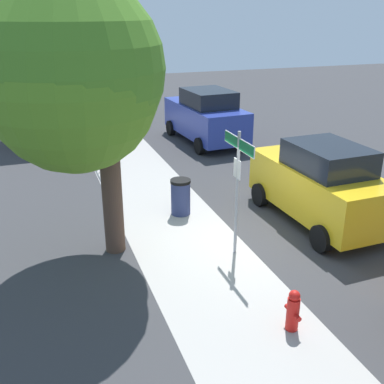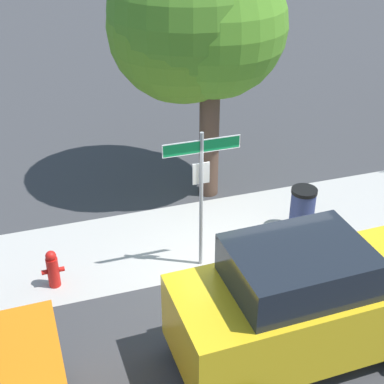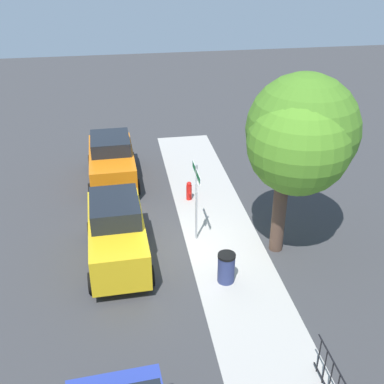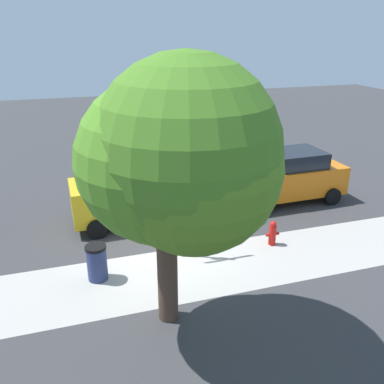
{
  "view_description": "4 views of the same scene",
  "coord_description": "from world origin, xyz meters",
  "px_view_note": "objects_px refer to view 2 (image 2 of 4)",
  "views": [
    {
      "loc": [
        -8.9,
        4.41,
        5.18
      ],
      "look_at": [
        0.23,
        1.17,
        1.3
      ],
      "focal_mm": 42.86,
      "sensor_mm": 36.0,
      "label": 1
    },
    {
      "loc": [
        -3.4,
        -8.05,
        6.96
      ],
      "look_at": [
        -0.58,
        0.81,
        1.42
      ],
      "focal_mm": 53.19,
      "sensor_mm": 36.0,
      "label": 2
    },
    {
      "loc": [
        13.24,
        -2.03,
        9.41
      ],
      "look_at": [
        -1.07,
        0.34,
        1.56
      ],
      "focal_mm": 44.95,
      "sensor_mm": 36.0,
      "label": 3
    },
    {
      "loc": [
        2.27,
        10.44,
        6.2
      ],
      "look_at": [
        -1.04,
        -0.23,
        1.68
      ],
      "focal_mm": 38.48,
      "sensor_mm": 36.0,
      "label": 4
    }
  ],
  "objects_px": {
    "trash_bin": "(302,209)",
    "street_sign": "(201,174)",
    "fire_hydrant": "(53,269)",
    "car_yellow": "(306,303)",
    "shade_tree": "(194,21)"
  },
  "relations": [
    {
      "from": "trash_bin",
      "to": "street_sign",
      "type": "bearing_deg",
      "value": -168.42
    },
    {
      "from": "fire_hydrant",
      "to": "trash_bin",
      "type": "distance_m",
      "value": 5.25
    },
    {
      "from": "car_yellow",
      "to": "trash_bin",
      "type": "xyz_separation_m",
      "value": [
        1.64,
        3.19,
        -0.55
      ]
    },
    {
      "from": "car_yellow",
      "to": "trash_bin",
      "type": "bearing_deg",
      "value": 61.1
    },
    {
      "from": "car_yellow",
      "to": "trash_bin",
      "type": "height_order",
      "value": "car_yellow"
    },
    {
      "from": "street_sign",
      "to": "trash_bin",
      "type": "relative_size",
      "value": 2.89
    },
    {
      "from": "shade_tree",
      "to": "trash_bin",
      "type": "height_order",
      "value": "shade_tree"
    },
    {
      "from": "street_sign",
      "to": "fire_hydrant",
      "type": "distance_m",
      "value": 3.25
    },
    {
      "from": "car_yellow",
      "to": "trash_bin",
      "type": "relative_size",
      "value": 4.32
    },
    {
      "from": "shade_tree",
      "to": "trash_bin",
      "type": "distance_m",
      "value": 4.59
    },
    {
      "from": "fire_hydrant",
      "to": "trash_bin",
      "type": "height_order",
      "value": "trash_bin"
    },
    {
      "from": "trash_bin",
      "to": "shade_tree",
      "type": "bearing_deg",
      "value": 121.38
    },
    {
      "from": "street_sign",
      "to": "shade_tree",
      "type": "distance_m",
      "value": 3.74
    },
    {
      "from": "street_sign",
      "to": "car_yellow",
      "type": "height_order",
      "value": "street_sign"
    },
    {
      "from": "street_sign",
      "to": "trash_bin",
      "type": "height_order",
      "value": "street_sign"
    }
  ]
}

